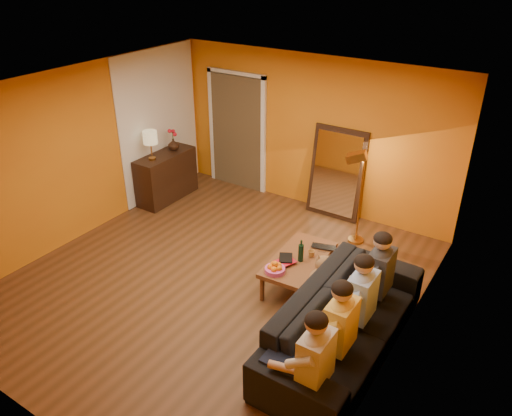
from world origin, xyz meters
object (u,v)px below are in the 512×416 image
Objects in this scene: table_lamp at (151,146)px; floor_lamp at (360,200)px; wine_bottle at (301,251)px; coffee_table at (298,271)px; laptop at (323,249)px; vase at (173,144)px; sofa at (344,321)px; person_far_right at (379,278)px; tumbler at (311,253)px; person_mid_left at (340,332)px; mirror_frame at (337,173)px; person_far_left at (315,366)px; dog at (320,282)px; sideboard at (166,176)px; person_mid_right at (361,303)px.

table_lamp is 0.35× the size of floor_lamp.
table_lamp is at bearing 167.13° from wine_bottle.
laptop is (0.18, 0.35, 0.22)m from coffee_table.
vase is (-3.42, 0.90, 0.52)m from laptop.
person_far_right reaches higher than sofa.
floor_lamp is (0.23, 1.46, 0.51)m from coffee_table.
tumbler is at bearing 166.39° from person_far_right.
person_mid_left is 5.03m from vase.
laptop is at bearing -5.87° from table_lamp.
floor_lamp is (0.67, -0.62, -0.04)m from mirror_frame.
coffee_table is 2.14m from person_far_left.
dog is at bearing -47.74° from tumbler.
sideboard is 3.81× the size of wine_bottle.
sofa is 0.70m from person_far_right.
laptop is (-0.95, 1.58, -0.18)m from person_mid_left.
vase is at bearing 149.79° from laptop.
coffee_table is (3.24, -0.70, -0.90)m from table_lamp.
tumbler is 3.58m from vase.
wine_bottle is 3.28× the size of tumbler.
wine_bottle is 0.21m from tumbler.
dog reaches higher than laptop.
floor_lamp reaches higher than vase.
floor_lamp is 2.21× the size of dog.
laptop is at bearing 114.16° from person_far_left.
floor_lamp is 1.37m from tumbler.
sofa reaches higher than dog.
mirror_frame is 2.06m from tumbler.
coffee_table is 0.31m from tumbler.
sofa is at bearing 106.11° from person_mid_left.
person_far_left and person_far_right have the same top height.
vase is at bearing 90.00° from table_lamp.
table_lamp is 3.41m from wine_bottle.
dog is at bearing -82.14° from laptop.
dog is at bearing -172.99° from person_far_right.
person_far_left is at bearing -67.72° from mirror_frame.
mirror_frame is 2.20m from coffee_table.
tumbler is (3.36, -0.58, -0.64)m from table_lamp.
floor_lamp reaches higher than laptop.
person_far_left is 5.33m from vase.
wine_bottle reaches higher than coffee_table.
floor_lamp is (-0.78, 2.23, 0.34)m from sofa.
floor_lamp is 1.18× the size of person_mid_left.
person_far_left reaches higher than sofa.
coffee_table is (3.24, -1.00, -0.21)m from sideboard.
sideboard is 4.60m from sofa.
vase is (-4.37, 3.03, 0.34)m from person_far_left.
person_far_right is (0.13, 0.65, 0.23)m from sofa.
dog is at bearing -97.78° from floor_lamp.
mirror_frame is at bearing 21.16° from sideboard.
floor_lamp reaches higher than person_mid_right.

